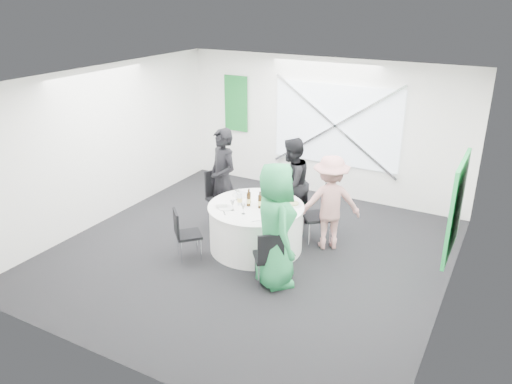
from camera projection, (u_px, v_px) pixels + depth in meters
The scene contains 47 objects.
floor at pixel (250, 253), 8.16m from camera, with size 6.00×6.00×0.00m, color black.
ceiling at pixel (249, 80), 7.10m from camera, with size 6.00×6.00×0.00m, color silver.
wall_back at pixel (322, 128), 10.07m from camera, with size 6.00×6.00×0.00m, color white.
wall_front at pixel (109, 258), 5.19m from camera, with size 6.00×6.00×0.00m, color white.
wall_left at pixel (105, 145), 8.96m from camera, with size 6.00×6.00×0.00m, color white.
wall_right at pixel (456, 211), 6.30m from camera, with size 6.00×6.00×0.00m, color white.
window_panel at pixel (336, 125), 9.86m from camera, with size 2.60×0.03×1.60m, color white.
window_brace_a at pixel (335, 126), 9.83m from camera, with size 0.05×0.05×3.16m, color silver.
window_brace_b at pixel (335, 126), 9.83m from camera, with size 0.05×0.05×3.16m, color silver.
green_banner at pixel (236, 104), 10.80m from camera, with size 0.55×0.04×1.20m, color #13612A.
green_sign at pixel (456, 207), 6.89m from camera, with size 0.05×1.20×1.40m, color #1B943F.
banquet_table at pixel (256, 227), 8.18m from camera, with size 1.56×1.56×0.76m.
chair_back at pixel (275, 198), 9.01m from camera, with size 0.44×0.45×0.86m.
chair_back_left at pixel (219, 193), 9.01m from camera, with size 0.61×0.61×0.99m.
chair_back_right at pixel (323, 211), 8.31m from camera, with size 0.62×0.62×0.97m.
chair_front_right at pixel (269, 254), 7.07m from camera, with size 0.55×0.56×0.87m.
chair_front_left at pixel (184, 231), 7.80m from camera, with size 0.54×0.54×0.84m.
person_man_back_left at pixel (223, 179), 8.74m from camera, with size 0.66×0.43×1.82m, color black.
person_man_back at pixel (291, 184), 8.77m from camera, with size 0.80×0.44×1.65m, color black.
person_woman_pink at pixel (330, 203), 8.07m from camera, with size 1.03×0.48×1.59m, color tan.
person_woman_green at pixel (275, 225), 6.99m from camera, with size 0.90×0.59×1.85m, color #278F4E.
plate_back at pixel (267, 194), 8.47m from camera, with size 0.25×0.25×0.01m.
plate_back_left at pixel (241, 195), 8.44m from camera, with size 0.29×0.29×0.01m.
plate_back_right at pixel (293, 204), 8.06m from camera, with size 0.28×0.28×0.04m.
plate_front_right at pixel (275, 219), 7.55m from camera, with size 0.26×0.26×0.04m.
plate_front_left at pixel (226, 208), 7.94m from camera, with size 0.25×0.25×0.01m.
napkin at pixel (222, 204), 7.99m from camera, with size 0.18×0.12×0.05m, color white.
beer_bottle_a at pixel (249, 198), 8.11m from camera, with size 0.06×0.06×0.24m.
beer_bottle_b at pixel (265, 197), 8.10m from camera, with size 0.06×0.06×0.28m.
beer_bottle_c at pixel (260, 202), 7.91m from camera, with size 0.06×0.06×0.28m.
beer_bottle_d at pixel (249, 200), 7.99m from camera, with size 0.06×0.06×0.28m.
green_water_bottle at pixel (264, 199), 7.95m from camera, with size 0.08×0.08×0.33m.
clear_water_bottle at pixel (240, 199), 8.04m from camera, with size 0.08×0.08×0.27m.
wine_glass_a at pixel (275, 193), 8.20m from camera, with size 0.07×0.07×0.17m.
wine_glass_b at pixel (233, 203), 7.82m from camera, with size 0.07×0.07×0.17m.
wine_glass_c at pixel (237, 193), 8.21m from camera, with size 0.07×0.07×0.17m.
wine_glass_d at pixel (273, 204), 7.80m from camera, with size 0.07×0.07×0.17m.
wine_glass_e at pixel (243, 206), 7.70m from camera, with size 0.07×0.07×0.17m.
wine_glass_f at pixel (279, 201), 7.89m from camera, with size 0.07×0.07×0.17m.
fork_a at pixel (256, 221), 7.50m from camera, with size 0.01×0.15×0.01m, color silver.
knife_a at pixel (281, 217), 7.63m from camera, with size 0.01×0.15×0.01m, color silver.
fork_b at pixel (291, 209), 7.91m from camera, with size 0.01×0.15×0.01m, color silver.
knife_b at pixel (288, 200), 8.25m from camera, with size 0.01×0.15×0.01m, color silver.
fork_c at pixel (279, 196), 8.42m from camera, with size 0.01×0.15×0.01m, color silver.
knife_c at pixel (263, 192), 8.56m from camera, with size 0.01×0.15×0.01m, color silver.
fork_d at pixel (220, 205), 8.05m from camera, with size 0.01×0.15×0.01m, color silver.
knife_d at pixel (224, 213), 7.76m from camera, with size 0.01×0.15×0.01m, color silver.
Camera 1 is at (3.53, -6.25, 3.99)m, focal length 35.00 mm.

